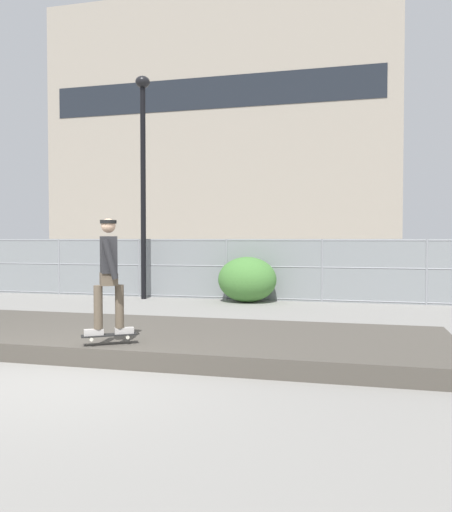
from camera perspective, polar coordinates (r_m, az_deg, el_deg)
The scene contains 9 objects.
ground_plane at distance 7.19m, azimuth -18.74°, elevation -13.05°, with size 120.00×120.00×0.00m, color gray.
gravel_berm at distance 9.16m, azimuth -10.75°, elevation -8.86°, with size 10.69×3.19×0.28m, color #4C473F.
skateboard at distance 7.86m, azimuth -12.86°, elevation -8.58°, with size 0.78×0.60×0.07m.
skater at distance 7.74m, azimuth -12.91°, elevation -1.42°, with size 0.66×0.61×1.71m.
chain_fence at distance 15.71m, azimuth 0.07°, elevation -1.44°, with size 17.35×0.06×1.85m.
street_lamp at distance 16.16m, azimuth -9.20°, elevation 10.37°, with size 0.44×0.44×6.81m.
parked_car_near at distance 19.68m, azimuth -12.73°, elevation -1.09°, with size 4.41×1.96×1.66m.
library_building at distance 46.68m, azimuth 0.06°, elevation 12.91°, with size 28.94×10.53×21.56m.
shrub_left at distance 15.00m, azimuth 2.37°, elevation -2.63°, with size 1.72×1.41×1.33m.
Camera 1 is at (3.77, -5.84, 1.84)m, focal length 36.01 mm.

